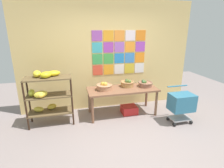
% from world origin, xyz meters
% --- Properties ---
extents(ground, '(9.54, 9.54, 0.00)m').
position_xyz_m(ground, '(0.00, 0.00, 0.00)').
color(ground, gray).
extents(back_wall_with_art, '(4.45, 0.07, 2.72)m').
position_xyz_m(back_wall_with_art, '(0.01, 1.80, 1.36)').
color(back_wall_with_art, '#DFBD73').
rests_on(back_wall_with_art, ground).
extents(banana_shelf_unit, '(0.96, 0.46, 1.20)m').
position_xyz_m(banana_shelf_unit, '(-1.50, 1.18, 0.77)').
color(banana_shelf_unit, '#311E12').
rests_on(banana_shelf_unit, ground).
extents(display_table, '(1.66, 0.67, 0.67)m').
position_xyz_m(display_table, '(0.21, 1.22, 0.59)').
color(display_table, brown).
rests_on(display_table, ground).
extents(fruit_basket_left, '(0.33, 0.33, 0.19)m').
position_xyz_m(fruit_basket_left, '(0.37, 1.34, 0.75)').
color(fruit_basket_left, '#AE7F47').
rests_on(fruit_basket_left, display_table).
extents(fruit_basket_right, '(0.37, 0.37, 0.19)m').
position_xyz_m(fruit_basket_right, '(-0.23, 1.25, 0.75)').
color(fruit_basket_right, tan).
rests_on(fruit_basket_right, display_table).
extents(fruit_basket_back_right, '(0.35, 0.35, 0.16)m').
position_xyz_m(fruit_basket_back_right, '(0.80, 1.23, 0.74)').
color(fruit_basket_back_right, '#94624B').
rests_on(fruit_basket_back_right, display_table).
extents(produce_crate_under_table, '(0.38, 0.32, 0.19)m').
position_xyz_m(produce_crate_under_table, '(0.40, 1.21, 0.10)').
color(produce_crate_under_table, red).
rests_on(produce_crate_under_table, ground).
extents(shopping_cart, '(0.52, 0.41, 0.81)m').
position_xyz_m(shopping_cart, '(1.36, 0.51, 0.46)').
color(shopping_cart, black).
rests_on(shopping_cart, ground).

